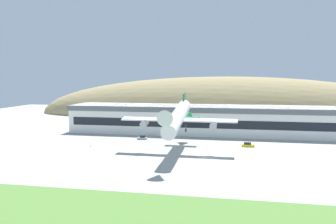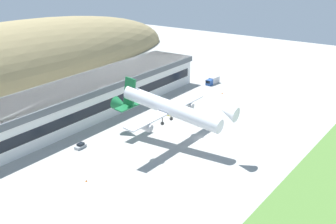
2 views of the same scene
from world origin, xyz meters
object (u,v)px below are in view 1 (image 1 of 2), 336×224
(terminal_building, at_px, (201,118))
(service_car_0, at_px, (142,138))
(service_car_1, at_px, (248,145))
(cargo_airplane, at_px, (178,118))
(traffic_cone_0, at_px, (90,146))

(terminal_building, height_order, service_car_0, terminal_building)
(terminal_building, bearing_deg, service_car_1, -53.19)
(cargo_airplane, bearing_deg, terminal_building, 84.24)
(terminal_building, bearing_deg, cargo_airplane, -95.76)
(terminal_building, distance_m, service_car_0, 29.92)
(terminal_building, xyz_separation_m, service_car_0, (-21.88, -19.38, -6.40))
(service_car_0, distance_m, service_car_1, 41.77)
(terminal_building, xyz_separation_m, traffic_cone_0, (-36.90, -36.02, -6.77))
(service_car_0, bearing_deg, terminal_building, 41.53)
(cargo_airplane, bearing_deg, service_car_1, 31.66)
(cargo_airplane, height_order, traffic_cone_0, cargo_airplane)
(cargo_airplane, height_order, service_car_1, cargo_airplane)
(service_car_0, relative_size, traffic_cone_0, 6.91)
(service_car_1, bearing_deg, traffic_cone_0, -169.80)
(cargo_airplane, xyz_separation_m, traffic_cone_0, (-32.83, 4.33, -11.66))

